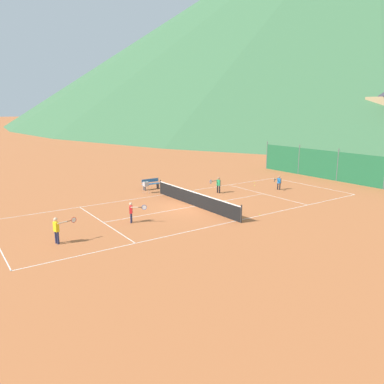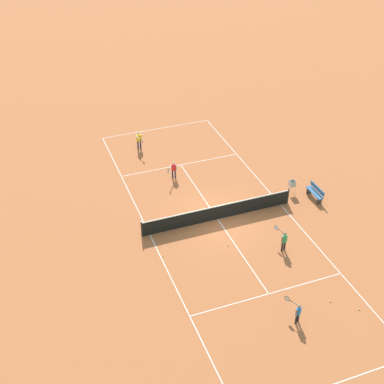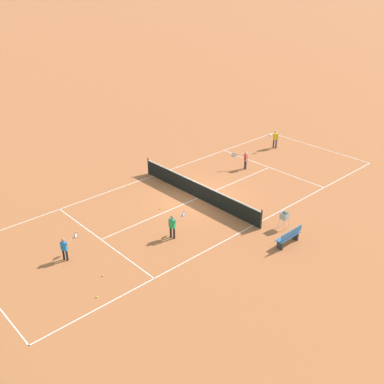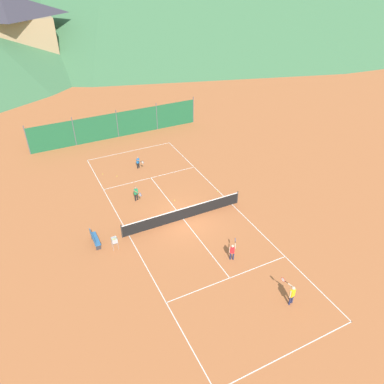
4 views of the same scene
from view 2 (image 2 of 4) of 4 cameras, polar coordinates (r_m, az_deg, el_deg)
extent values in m
plane|color=#BC6638|center=(31.01, 2.76, -2.91)|extent=(600.00, 600.00, 0.00)
cube|color=white|center=(40.48, -3.82, 6.72)|extent=(8.25, 0.05, 0.01)
cube|color=white|center=(32.56, 9.43, -1.33)|extent=(0.05, 23.85, 0.01)
cube|color=white|center=(29.93, -4.52, -4.56)|extent=(0.05, 23.85, 0.01)
cube|color=white|center=(26.72, 8.17, -10.70)|extent=(8.20, 0.05, 0.01)
cube|color=white|center=(35.92, -1.20, 2.91)|extent=(8.20, 0.05, 0.01)
cube|color=white|center=(31.00, 2.76, -2.90)|extent=(0.05, 12.80, 0.01)
cylinder|color=#2D2D2D|center=(32.46, 10.21, -0.41)|extent=(0.08, 0.08, 1.06)
cylinder|color=#2D2D2D|center=(29.52, -5.40, -3.96)|extent=(0.08, 0.08, 1.06)
cube|color=black|center=(30.73, 2.78, -2.23)|extent=(9.10, 0.02, 0.91)
cube|color=white|center=(30.45, 2.81, -1.51)|extent=(9.10, 0.04, 0.06)
cylinder|color=#23284C|center=(37.89, -5.52, 5.08)|extent=(0.11, 0.11, 0.61)
cylinder|color=#23284C|center=(37.81, -5.78, 5.00)|extent=(0.11, 0.11, 0.61)
cube|color=yellow|center=(37.59, -5.70, 5.76)|extent=(0.33, 0.23, 0.48)
sphere|color=beige|center=(37.41, -5.73, 6.25)|extent=(0.19, 0.19, 0.19)
cylinder|color=beige|center=(37.66, -5.44, 5.84)|extent=(0.07, 0.07, 0.48)
cylinder|color=beige|center=(37.23, -5.79, 5.79)|extent=(0.17, 0.48, 0.07)
cylinder|color=black|center=(36.96, -5.54, 5.58)|extent=(0.07, 0.22, 0.03)
torus|color=red|center=(36.77, -5.35, 5.42)|extent=(0.08, 0.28, 0.28)
cylinder|color=silver|center=(36.77, -5.35, 5.42)|extent=(0.06, 0.24, 0.25)
cylinder|color=black|center=(29.00, 9.60, -5.80)|extent=(0.10, 0.10, 0.58)
cylinder|color=black|center=(29.11, 9.85, -5.65)|extent=(0.10, 0.10, 0.58)
cube|color=#239E5B|center=(28.73, 9.82, -4.94)|extent=(0.31, 0.24, 0.45)
sphere|color=#A37556|center=(28.52, 9.89, -4.42)|extent=(0.18, 0.18, 0.18)
cylinder|color=#A37556|center=(28.62, 9.58, -5.09)|extent=(0.07, 0.07, 0.45)
cylinder|color=#A37556|center=(28.84, 9.78, -4.31)|extent=(0.20, 0.44, 0.07)
cylinder|color=black|center=(29.00, 9.31, -4.00)|extent=(0.09, 0.20, 0.03)
torus|color=#1E4CB2|center=(29.12, 8.97, -3.78)|extent=(0.11, 0.28, 0.28)
cylinder|color=silver|center=(29.12, 8.97, -3.78)|extent=(0.08, 0.24, 0.25)
cylinder|color=#23284C|center=(34.45, -1.80, 1.93)|extent=(0.10, 0.10, 0.55)
cylinder|color=#23284C|center=(34.49, -2.09, 1.96)|extent=(0.10, 0.10, 0.55)
cube|color=red|center=(34.21, -1.96, 2.64)|extent=(0.31, 0.27, 0.43)
sphere|color=beige|center=(34.04, -1.97, 3.10)|extent=(0.17, 0.17, 0.17)
cylinder|color=beige|center=(34.18, -1.68, 2.61)|extent=(0.06, 0.06, 0.43)
cylinder|color=beige|center=(33.98, -2.33, 2.72)|extent=(0.28, 0.40, 0.06)
cylinder|color=black|center=(33.72, -2.45, 2.45)|extent=(0.13, 0.18, 0.03)
torus|color=#1E4CB2|center=(33.53, -2.54, 2.24)|extent=(0.17, 0.25, 0.28)
cylinder|color=silver|center=(33.53, -2.54, 2.24)|extent=(0.14, 0.21, 0.25)
cylinder|color=black|center=(25.44, 11.06, -13.18)|extent=(0.09, 0.09, 0.52)
cylinder|color=black|center=(25.54, 11.27, -12.96)|extent=(0.09, 0.09, 0.52)
cube|color=blue|center=(25.15, 11.28, -12.35)|extent=(0.29, 0.24, 0.41)
sphere|color=#A37556|center=(24.93, 11.36, -11.86)|extent=(0.16, 0.16, 0.16)
cylinder|color=#A37556|center=(25.05, 11.08, -12.56)|extent=(0.06, 0.06, 0.41)
cylinder|color=#A37556|center=(25.20, 11.13, -11.68)|extent=(0.24, 0.39, 0.06)
cylinder|color=black|center=(25.30, 10.56, -11.38)|extent=(0.11, 0.18, 0.03)
torus|color=black|center=(25.37, 10.11, -11.14)|extent=(0.15, 0.26, 0.28)
cylinder|color=silver|center=(25.37, 10.11, -11.14)|extent=(0.12, 0.22, 0.25)
sphere|color=#CCE033|center=(29.15, 3.86, -5.70)|extent=(0.07, 0.07, 0.07)
sphere|color=#CCE033|center=(28.45, -3.12, -6.86)|extent=(0.07, 0.07, 0.07)
sphere|color=#CCE033|center=(26.89, 17.40, -11.85)|extent=(0.07, 0.07, 0.07)
sphere|color=#CCE033|center=(26.89, 14.52, -11.23)|extent=(0.07, 0.07, 0.07)
cylinder|color=#B7B7BC|center=(33.74, 10.68, 0.49)|extent=(0.02, 0.02, 0.55)
cylinder|color=#B7B7BC|center=(33.58, 10.18, 0.37)|extent=(0.02, 0.02, 0.55)
cylinder|color=#B7B7BC|center=(33.50, 10.97, 0.18)|extent=(0.02, 0.02, 0.55)
cylinder|color=#B7B7BC|center=(33.34, 10.46, 0.07)|extent=(0.02, 0.02, 0.55)
cube|color=#B7B7BC|center=(33.38, 10.62, 0.68)|extent=(0.34, 0.34, 0.02)
cube|color=#B7B7BC|center=(33.41, 10.51, 1.06)|extent=(0.34, 0.02, 0.34)
cube|color=#B7B7BC|center=(33.18, 10.80, 0.76)|extent=(0.34, 0.02, 0.34)
cube|color=#B7B7BC|center=(33.37, 10.91, 0.97)|extent=(0.02, 0.34, 0.34)
cube|color=#B7B7BC|center=(33.22, 10.40, 0.85)|extent=(0.02, 0.34, 0.34)
sphere|color=#CCE033|center=(33.33, 10.69, 0.69)|extent=(0.07, 0.07, 0.07)
sphere|color=#CCE033|center=(33.23, 10.53, 0.61)|extent=(0.07, 0.07, 0.07)
sphere|color=#CCE033|center=(33.33, 10.57, 0.71)|extent=(0.07, 0.07, 0.07)
sphere|color=#CCE033|center=(33.23, 10.63, 0.59)|extent=(0.07, 0.07, 0.07)
sphere|color=#CCE033|center=(33.40, 10.47, 0.80)|extent=(0.07, 0.07, 0.07)
sphere|color=#CCE033|center=(33.37, 10.62, 0.74)|extent=(0.07, 0.07, 0.07)
sphere|color=#CCE033|center=(33.27, 10.83, 0.73)|extent=(0.07, 0.07, 0.07)
sphere|color=#CCE033|center=(33.44, 10.69, 0.94)|extent=(0.07, 0.07, 0.07)
sphere|color=#CCE033|center=(33.41, 10.81, 0.89)|extent=(0.07, 0.07, 0.07)
sphere|color=#CCE033|center=(33.33, 10.58, 0.82)|extent=(0.07, 0.07, 0.07)
sphere|color=#CCE033|center=(33.40, 10.55, 0.90)|extent=(0.07, 0.07, 0.07)
sphere|color=#CCE033|center=(33.34, 10.44, 0.85)|extent=(0.07, 0.07, 0.07)
sphere|color=#CCE033|center=(33.26, 10.57, 0.86)|extent=(0.07, 0.07, 0.07)
sphere|color=#CCE033|center=(33.30, 10.60, 0.90)|extent=(0.07, 0.07, 0.07)
sphere|color=#CCE033|center=(33.38, 10.64, 0.99)|extent=(0.07, 0.07, 0.07)
sphere|color=#CCE033|center=(33.24, 10.60, 0.84)|extent=(0.07, 0.07, 0.07)
sphere|color=#CCE033|center=(33.23, 10.73, 0.81)|extent=(0.07, 0.07, 0.07)
sphere|color=#CCE033|center=(33.19, 10.51, 0.79)|extent=(0.07, 0.07, 0.07)
cube|color=#336699|center=(33.23, 12.94, -0.06)|extent=(0.36, 1.50, 0.05)
cube|color=#336699|center=(33.17, 13.23, 0.36)|extent=(0.04, 1.50, 0.28)
cube|color=#333338|center=(32.96, 13.43, -0.93)|extent=(0.32, 0.06, 0.44)
cube|color=#333338|center=(33.76, 12.37, 0.17)|extent=(0.32, 0.06, 0.44)
camera|label=1|loc=(39.65, -33.95, 10.36)|focal=35.00mm
camera|label=3|loc=(28.19, 52.51, 6.23)|focal=42.00mm
camera|label=4|loc=(46.12, 4.57, 31.49)|focal=35.00mm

